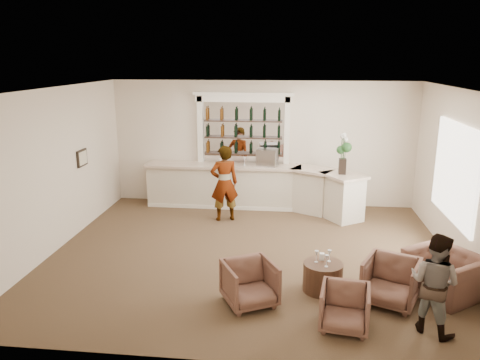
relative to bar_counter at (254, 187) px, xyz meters
name	(u,v)px	position (x,y,z in m)	size (l,w,h in m)	color
ground	(250,254)	(0.16, -3.00, -0.57)	(8.00, 8.00, 0.00)	brown
room_shell	(262,135)	(0.33, -2.29, 1.77)	(8.04, 7.02, 3.32)	beige
bar_counter	(254,187)	(0.00, 0.00, 0.00)	(5.72, 1.80, 1.14)	beige
back_bar_alcove	(243,129)	(-0.34, 0.41, 1.46)	(2.64, 0.25, 3.00)	white
cocktail_table	(323,277)	(1.54, -4.37, -0.32)	(0.67, 0.67, 0.50)	#46291E
sommelier	(224,183)	(-0.65, -0.99, 0.36)	(0.68, 0.44, 1.86)	gray
guest	(434,283)	(3.03, -5.43, 0.18)	(0.73, 0.57, 1.51)	gray
armchair_left	(250,283)	(0.34, -4.97, -0.21)	(0.77, 0.79, 0.72)	brown
armchair_center	(345,308)	(1.78, -5.50, -0.25)	(0.70, 0.72, 0.65)	brown
armchair_right	(391,281)	(2.59, -4.68, -0.19)	(0.81, 0.83, 0.76)	brown
armchair_far	(445,274)	(3.56, -4.26, -0.21)	(1.12, 0.98, 0.73)	brown
espresso_machine	(267,157)	(0.32, 0.08, 0.79)	(0.51, 0.43, 0.45)	silver
flower_vase	(343,151)	(2.18, -0.58, 1.13)	(0.26, 0.26, 1.00)	black
wine_glass_bar_left	(220,162)	(-0.88, -0.06, 0.67)	(0.07, 0.07, 0.21)	white
wine_glass_bar_right	(245,161)	(-0.27, 0.10, 0.67)	(0.07, 0.07, 0.21)	white
wine_glass_tbl_a	(316,256)	(1.42, -4.34, 0.03)	(0.07, 0.07, 0.21)	white
wine_glass_tbl_b	(329,256)	(1.64, -4.29, 0.03)	(0.07, 0.07, 0.21)	white
wine_glass_tbl_c	(327,261)	(1.58, -4.50, 0.03)	(0.07, 0.07, 0.21)	white
napkin_holder	(322,257)	(1.52, -4.23, -0.01)	(0.08, 0.08, 0.12)	white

